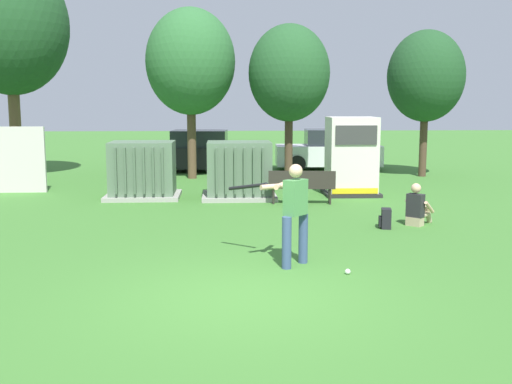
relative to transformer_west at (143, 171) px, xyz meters
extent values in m
plane|color=#3D752D|center=(2.57, -9.23, -0.79)|extent=(96.00, 96.00, 0.00)
cube|color=#9E9B93|center=(0.00, 0.01, -0.73)|extent=(2.10, 1.70, 0.12)
cube|color=#567056|center=(0.00, 0.01, 0.08)|extent=(1.80, 1.40, 1.50)
cube|color=#495F49|center=(-0.64, -0.75, 0.08)|extent=(0.06, 0.12, 1.27)
cube|color=#495F49|center=(-0.38, -0.75, 0.08)|extent=(0.06, 0.12, 1.27)
cube|color=#495F49|center=(-0.13, -0.75, 0.08)|extent=(0.06, 0.12, 1.27)
cube|color=#495F49|center=(0.13, -0.75, 0.08)|extent=(0.06, 0.12, 1.27)
cube|color=#495F49|center=(0.38, -0.75, 0.08)|extent=(0.06, 0.12, 1.27)
cube|color=#495F49|center=(0.64, -0.75, 0.08)|extent=(0.06, 0.12, 1.27)
cube|color=#9E9B93|center=(2.76, -0.20, -0.73)|extent=(2.10, 1.70, 0.12)
cube|color=#567056|center=(2.76, -0.20, 0.08)|extent=(1.80, 1.40, 1.50)
cube|color=#495F49|center=(2.12, -0.96, 0.08)|extent=(0.06, 0.12, 1.27)
cube|color=#495F49|center=(2.38, -0.96, 0.08)|extent=(0.06, 0.12, 1.27)
cube|color=#495F49|center=(2.63, -0.96, 0.08)|extent=(0.06, 0.12, 1.27)
cube|color=#495F49|center=(2.89, -0.96, 0.08)|extent=(0.06, 0.12, 1.27)
cube|color=#495F49|center=(3.14, -0.96, 0.08)|extent=(0.06, 0.12, 1.27)
cube|color=#495F49|center=(3.40, -0.96, 0.08)|extent=(0.06, 0.12, 1.27)
cube|color=#262626|center=(6.09, 0.27, -0.74)|extent=(1.60, 1.40, 0.10)
cube|color=silver|center=(6.09, 0.27, 0.41)|extent=(1.40, 1.20, 2.20)
cube|color=#383838|center=(6.09, -0.35, 1.02)|extent=(1.19, 0.04, 0.55)
cube|color=yellow|center=(6.09, -0.35, -0.59)|extent=(1.33, 0.04, 0.16)
cube|color=#2D2823|center=(4.43, -1.23, -0.34)|extent=(1.83, 0.57, 0.05)
cube|color=#2D2823|center=(4.41, -1.41, -0.09)|extent=(1.80, 0.21, 0.44)
cylinder|color=#2D2823|center=(3.68, -1.01, -0.58)|extent=(0.06, 0.06, 0.42)
cylinder|color=#2D2823|center=(5.21, -1.16, -0.58)|extent=(0.06, 0.06, 0.42)
cylinder|color=#2D2823|center=(3.66, -1.29, -0.58)|extent=(0.06, 0.06, 0.42)
cylinder|color=#2D2823|center=(5.18, -1.44, -0.58)|extent=(0.06, 0.06, 0.42)
cylinder|color=#384C75|center=(3.35, -7.74, -0.35)|extent=(0.16, 0.16, 0.88)
cylinder|color=#384C75|center=(3.67, -7.38, -0.35)|extent=(0.16, 0.16, 0.88)
cube|color=#4C8C4C|center=(3.51, -7.56, 0.39)|extent=(0.45, 0.46, 0.60)
sphere|color=#DBAD89|center=(3.51, -7.56, 0.84)|extent=(0.23, 0.23, 0.23)
cylinder|color=#DBAD89|center=(3.17, -7.38, 0.55)|extent=(0.52, 0.34, 0.09)
cylinder|color=#DBAD89|center=(3.29, -7.24, 0.55)|extent=(0.29, 0.53, 0.09)
cylinder|color=black|center=(2.73, -6.85, 0.48)|extent=(0.67, 0.62, 0.21)
sphere|color=black|center=(3.04, -7.14, 0.55)|extent=(0.08, 0.08, 0.08)
sphere|color=white|center=(4.30, -8.14, -0.74)|extent=(0.09, 0.09, 0.09)
cube|color=tan|center=(6.59, -4.34, -0.69)|extent=(0.41, 0.41, 0.20)
cube|color=#262628|center=(6.59, -4.34, -0.33)|extent=(0.41, 0.41, 0.52)
sphere|color=#DBAD89|center=(6.59, -4.34, 0.06)|extent=(0.22, 0.22, 0.22)
cylinder|color=tan|center=(6.68, -4.11, -0.57)|extent=(0.41, 0.42, 0.13)
cylinder|color=tan|center=(6.83, -3.95, -0.56)|extent=(0.29, 0.29, 0.46)
cylinder|color=tan|center=(6.82, -4.25, -0.57)|extent=(0.41, 0.42, 0.13)
cylinder|color=tan|center=(6.98, -4.08, -0.56)|extent=(0.29, 0.29, 0.46)
cylinder|color=#DBAD89|center=(6.58, -4.02, -0.37)|extent=(0.34, 0.35, 0.32)
cylinder|color=#DBAD89|center=(6.91, -4.34, -0.37)|extent=(0.34, 0.35, 0.32)
cube|color=black|center=(5.87, -4.60, -0.57)|extent=(0.26, 0.35, 0.44)
cube|color=black|center=(5.74, -4.57, -0.63)|extent=(0.10, 0.23, 0.22)
cylinder|color=brown|center=(-5.17, 5.05, 0.87)|extent=(0.41, 0.41, 3.32)
ellipsoid|color=#1E4723|center=(-5.17, 5.05, 4.59)|extent=(4.09, 4.09, 4.85)
cylinder|color=brown|center=(1.19, 4.41, 0.48)|extent=(0.31, 0.31, 2.55)
ellipsoid|color=#2D6633|center=(1.19, 4.41, 3.34)|extent=(3.13, 3.13, 3.72)
cylinder|color=#4C3828|center=(4.62, 3.94, 0.36)|extent=(0.28, 0.28, 2.29)
ellipsoid|color=#235128|center=(4.62, 3.94, 2.93)|extent=(2.82, 2.82, 3.35)
cylinder|color=#4C3828|center=(9.65, 4.57, 0.34)|extent=(0.28, 0.28, 2.25)
ellipsoid|color=#1E4723|center=(9.65, 4.57, 2.86)|extent=(2.77, 2.77, 3.29)
cube|color=black|center=(1.24, 6.59, -0.21)|extent=(4.32, 2.01, 0.80)
cube|color=#262B33|center=(1.39, 6.58, 0.51)|extent=(2.21, 1.71, 0.64)
cylinder|color=black|center=(-0.12, 5.84, -0.47)|extent=(0.65, 0.27, 0.64)
cylinder|color=black|center=(0.01, 7.53, -0.47)|extent=(0.65, 0.27, 0.64)
cylinder|color=black|center=(2.48, 5.64, -0.47)|extent=(0.65, 0.27, 0.64)
cylinder|color=black|center=(2.60, 7.34, -0.47)|extent=(0.65, 0.27, 0.64)
cube|color=silver|center=(6.55, 7.05, -0.21)|extent=(4.26, 1.86, 0.80)
cube|color=#262B33|center=(6.70, 7.04, 0.51)|extent=(2.16, 1.64, 0.64)
cylinder|color=black|center=(5.22, 6.25, -0.47)|extent=(0.65, 0.25, 0.64)
cylinder|color=black|center=(5.29, 7.95, -0.47)|extent=(0.65, 0.25, 0.64)
cylinder|color=black|center=(7.82, 6.15, -0.47)|extent=(0.65, 0.25, 0.64)
cylinder|color=black|center=(7.89, 7.85, -0.47)|extent=(0.65, 0.25, 0.64)
camera|label=1|loc=(2.30, -17.74, 2.01)|focal=43.37mm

